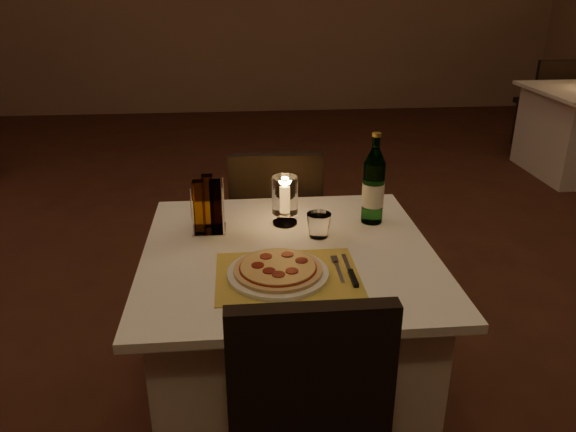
{
  "coord_description": "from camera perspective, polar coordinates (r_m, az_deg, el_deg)",
  "views": [
    {
      "loc": [
        -0.05,
        -2.27,
        1.61
      ],
      "look_at": [
        0.11,
        -0.52,
        0.86
      ],
      "focal_mm": 35.0,
      "sensor_mm": 36.0,
      "label": 1
    }
  ],
  "objects": [
    {
      "name": "floor",
      "position": [
        2.78,
        -3.41,
        -12.48
      ],
      "size": [
        8.0,
        10.0,
        0.02
      ],
      "primitive_type": "cube",
      "color": "#482317",
      "rests_on": "ground"
    },
    {
      "name": "plate",
      "position": [
        1.77,
        -1.02,
        -5.84
      ],
      "size": [
        0.32,
        0.32,
        0.01
      ],
      "primitive_type": "cylinder",
      "color": "white",
      "rests_on": "placemat"
    },
    {
      "name": "tumbler",
      "position": [
        2.02,
        3.14,
        -0.94
      ],
      "size": [
        0.09,
        0.09,
        0.09
      ],
      "primitive_type": null,
      "color": "white",
      "rests_on": "main_table"
    },
    {
      "name": "pizza",
      "position": [
        1.76,
        -1.02,
        -5.37
      ],
      "size": [
        0.28,
        0.28,
        0.02
      ],
      "color": "#D8B77F",
      "rests_on": "plate"
    },
    {
      "name": "knife",
      "position": [
        1.78,
        6.49,
        -5.95
      ],
      "size": [
        0.02,
        0.22,
        0.01
      ],
      "color": "black",
      "rests_on": "placemat"
    },
    {
      "name": "fork",
      "position": [
        1.83,
        5.03,
        -5.17
      ],
      "size": [
        0.02,
        0.18,
        0.0
      ],
      "color": "silver",
      "rests_on": "placemat"
    },
    {
      "name": "hurricane_candle",
      "position": [
        2.1,
        -0.32,
        1.97
      ],
      "size": [
        0.1,
        0.1,
        0.19
      ],
      "color": "white",
      "rests_on": "main_table"
    },
    {
      "name": "neighbor_chair_rb",
      "position": [
        6.1,
        24.99,
        11.01
      ],
      "size": [
        0.42,
        0.42,
        0.9
      ],
      "color": "black",
      "rests_on": "ground"
    },
    {
      "name": "main_table",
      "position": [
        2.13,
        0.05,
        -12.33
      ],
      "size": [
        1.0,
        1.0,
        0.74
      ],
      "color": "white",
      "rests_on": "ground"
    },
    {
      "name": "chair_far",
      "position": [
        2.67,
        -1.37,
        -0.31
      ],
      "size": [
        0.42,
        0.42,
        0.9
      ],
      "color": "black",
      "rests_on": "ground"
    },
    {
      "name": "cruet_caddy",
      "position": [
        2.06,
        -8.14,
        0.91
      ],
      "size": [
        0.12,
        0.12,
        0.21
      ],
      "color": "white",
      "rests_on": "main_table"
    },
    {
      "name": "placemat",
      "position": [
        1.78,
        -0.05,
        -6.05
      ],
      "size": [
        0.45,
        0.34,
        0.0
      ],
      "primitive_type": "cube",
      "color": "gold",
      "rests_on": "main_table"
    },
    {
      "name": "water_bottle",
      "position": [
        2.14,
        8.67,
        2.92
      ],
      "size": [
        0.08,
        0.08,
        0.35
      ],
      "color": "#539952",
      "rests_on": "main_table"
    }
  ]
}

